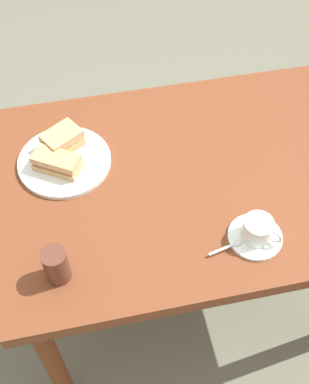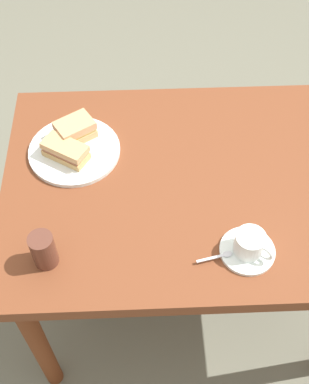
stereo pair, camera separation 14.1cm
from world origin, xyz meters
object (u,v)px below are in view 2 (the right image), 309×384
at_px(dining_table, 191,198).
at_px(sandwich_plate, 74,151).
at_px(sandwich_front, 66,151).
at_px(sandwich_back, 75,130).
at_px(spoon, 221,256).
at_px(drinking_glass, 44,250).
at_px(coffee_cup, 250,243).
at_px(coffee_saucer, 247,251).

distance_m(dining_table, sandwich_plate, 0.39).
relative_size(sandwich_front, sandwich_back, 1.09).
height_order(sandwich_plate, spoon, spoon).
xyz_separation_m(dining_table, sandwich_front, (-0.37, 0.09, 0.13)).
relative_size(dining_table, sandwich_front, 7.50).
bearing_deg(dining_table, drinking_glass, -148.08).
bearing_deg(sandwich_back, coffee_cup, -41.98).
bearing_deg(coffee_saucer, drinking_glass, -179.49).
relative_size(sandwich_back, drinking_glass, 1.27).
height_order(sandwich_front, spoon, sandwich_front).
xyz_separation_m(coffee_saucer, coffee_cup, (0.00, -0.00, 0.04)).
xyz_separation_m(coffee_cup, spoon, (-0.07, -0.02, -0.03)).
bearing_deg(dining_table, coffee_saucer, -63.93).
distance_m(sandwich_plate, sandwich_front, 0.05).
height_order(coffee_saucer, spoon, spoon).
bearing_deg(sandwich_front, coffee_saucer, -34.59).
xyz_separation_m(sandwich_plate, spoon, (0.40, -0.39, 0.01)).
bearing_deg(sandwich_front, coffee_cup, -34.61).
bearing_deg(spoon, sandwich_front, 139.70).
bearing_deg(coffee_cup, drinking_glass, -179.62).
bearing_deg(coffee_saucer, spoon, -167.34).
distance_m(coffee_cup, drinking_glass, 0.53).
bearing_deg(dining_table, coffee_cup, -63.78).
relative_size(dining_table, coffee_cup, 11.78).
relative_size(sandwich_back, coffee_saucer, 0.93).
height_order(sandwich_front, coffee_cup, coffee_cup).
relative_size(dining_table, drinking_glass, 10.39).
bearing_deg(spoon, sandwich_back, 132.10).
height_order(dining_table, sandwich_back, sandwich_back).
relative_size(sandwich_plate, drinking_glass, 2.59).
distance_m(sandwich_front, coffee_saucer, 0.60).
bearing_deg(coffee_cup, spoon, -168.48).
bearing_deg(sandwich_back, coffee_saucer, -41.98).
bearing_deg(sandwich_front, sandwich_back, 73.23).
height_order(sandwich_front, coffee_saucer, sandwich_front).
height_order(coffee_saucer, coffee_cup, coffee_cup).
bearing_deg(drinking_glass, coffee_saucer, 0.51).
relative_size(sandwich_back, coffee_cup, 1.44).
height_order(sandwich_plate, coffee_saucer, sandwich_plate).
bearing_deg(dining_table, sandwich_back, 153.29).
height_order(dining_table, coffee_saucer, coffee_saucer).
height_order(sandwich_front, drinking_glass, drinking_glass).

